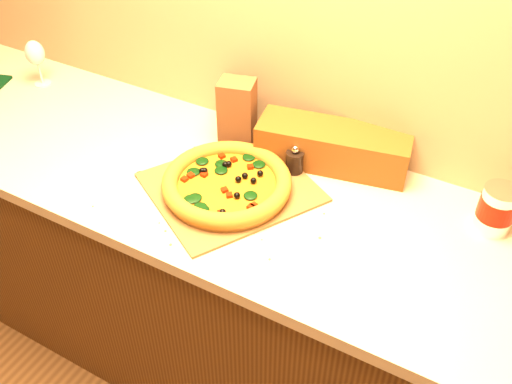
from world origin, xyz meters
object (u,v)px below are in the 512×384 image
(dark_jar, at_px, (232,102))
(pizza_peel, at_px, (236,185))
(rolling_pin, at_px, (251,151))
(coffee_canister, at_px, (497,209))
(pizza, at_px, (227,183))
(wine_glass, at_px, (35,54))
(pepper_grinder, at_px, (295,162))

(dark_jar, bearing_deg, pizza_peel, -57.53)
(rolling_pin, bearing_deg, coffee_canister, 3.08)
(pizza, bearing_deg, dark_jar, 118.39)
(rolling_pin, xyz_separation_m, coffee_canister, (0.72, 0.04, 0.04))
(coffee_canister, bearing_deg, dark_jar, 172.84)
(rolling_pin, xyz_separation_m, wine_glass, (-0.90, 0.02, 0.10))
(pizza_peel, distance_m, pepper_grinder, 0.19)
(pizza, height_order, dark_jar, dark_jar)
(pepper_grinder, relative_size, dark_jar, 0.70)
(pepper_grinder, distance_m, wine_glass, 1.06)
(pepper_grinder, relative_size, rolling_pin, 0.31)
(dark_jar, bearing_deg, rolling_pin, -43.77)
(pepper_grinder, relative_size, coffee_canister, 0.76)
(dark_jar, bearing_deg, pizza, -61.61)
(coffee_canister, xyz_separation_m, wine_glass, (-1.62, -0.02, 0.05))
(pizza_peel, relative_size, dark_jar, 4.36)
(coffee_canister, distance_m, wine_glass, 1.62)
(pepper_grinder, height_order, wine_glass, wine_glass)
(rolling_pin, distance_m, dark_jar, 0.22)
(rolling_pin, bearing_deg, pizza_peel, -77.68)
(wine_glass, height_order, dark_jar, wine_glass)
(pepper_grinder, relative_size, wine_glass, 0.59)
(rolling_pin, relative_size, dark_jar, 2.25)
(pizza, relative_size, dark_jar, 2.58)
(rolling_pin, bearing_deg, wine_glass, 178.78)
(wine_glass, bearing_deg, pizza, -12.16)
(pizza_peel, height_order, pizza, pizza)
(pizza_peel, bearing_deg, wine_glass, -159.65)
(coffee_canister, bearing_deg, rolling_pin, -176.92)
(pepper_grinder, bearing_deg, wine_glass, 178.67)
(pepper_grinder, distance_m, dark_jar, 0.34)
(rolling_pin, height_order, dark_jar, dark_jar)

